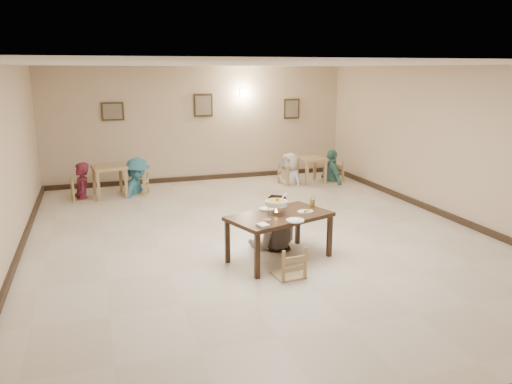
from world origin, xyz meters
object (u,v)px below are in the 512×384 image
object	(u,v)px
main_table	(279,220)
bg_chair_ll	(81,180)
bg_chair_rr	(332,162)
bg_diner_c	(290,153)
chair_near	(289,247)
bg_chair_lr	(137,175)
bg_table_left	(109,172)
bg_diner_d	(332,149)
bg_table_right	(311,163)
bg_diner_b	(136,158)
bg_chair_rl	(290,165)
chair_far	(271,215)
drink_glass	(313,202)
main_diner	(274,195)
curry_warmer	(276,203)
bg_diner_a	(80,163)

from	to	relation	value
main_table	bg_chair_ll	bearing A→B (deg)	102.47
bg_chair_rr	bg_diner_c	xyz separation A→B (m)	(-1.15, 0.10, 0.29)
chair_near	bg_chair_rr	world-z (taller)	bg_chair_rr
chair_near	bg_chair_lr	size ratio (longest dim) A/B	0.95
bg_table_left	bg_diner_d	distance (m)	5.68
bg_table_right	bg_diner_b	bearing A→B (deg)	178.70
bg_chair_rl	bg_diner_d	bearing A→B (deg)	-111.50
bg_chair_ll	bg_diner_b	bearing A→B (deg)	-94.53
bg_chair_lr	bg_diner_d	bearing A→B (deg)	109.73
bg_diner_d	chair_far	bearing A→B (deg)	140.69
bg_table_left	bg_chair_rr	distance (m)	5.68
drink_glass	bg_chair_rr	distance (m)	5.27
main_diner	curry_warmer	bearing A→B (deg)	86.84
bg_diner_c	bg_diner_d	xyz separation A→B (m)	(1.15, -0.10, 0.05)
drink_glass	bg_diner_a	xyz separation A→B (m)	(-3.68, 4.63, 0.05)
bg_chair_rr	main_table	bearing A→B (deg)	-41.18
main_diner	bg_table_left	world-z (taller)	main_diner
main_diner	bg_chair_lr	distance (m)	4.80
chair_far	curry_warmer	world-z (taller)	chair_far
chair_far	bg_table_right	size ratio (longest dim) A/B	1.46
chair_far	curry_warmer	size ratio (longest dim) A/B	2.75
bg_chair_lr	bg_diner_c	world-z (taller)	bg_diner_c
curry_warmer	bg_chair_lr	distance (m)	5.25
chair_near	bg_diner_c	size ratio (longest dim) A/B	0.55
bg_diner_b	bg_diner_c	xyz separation A→B (m)	(3.89, -0.04, -0.08)
chair_far	bg_diner_c	xyz separation A→B (m)	(2.06, 4.26, 0.29)
chair_far	curry_warmer	xyz separation A→B (m)	(-0.14, -0.64, 0.39)
curry_warmer	bg_diner_b	xyz separation A→B (m)	(-1.69, 4.95, -0.03)
drink_glass	bg_chair_ll	world-z (taller)	bg_chair_ll
bg_table_left	bg_diner_b	world-z (taller)	bg_diner_b
chair_near	main_diner	bearing A→B (deg)	-105.28
chair_near	bg_chair_lr	distance (m)	5.85
main_diner	bg_chair_rl	world-z (taller)	main_diner
bg_chair_rr	bg_diner_c	world-z (taller)	bg_diner_c
main_table	chair_far	xyz separation A→B (m)	(0.10, 0.67, -0.13)
bg_chair_lr	bg_chair_rl	bearing A→B (deg)	110.75
chair_far	main_table	bearing A→B (deg)	-90.45
chair_near	main_diner	size ratio (longest dim) A/B	0.49
main_diner	bg_chair_rl	size ratio (longest dim) A/B	1.81
chair_near	bg_chair_lr	bearing A→B (deg)	-78.77
bg_diner_a	bg_diner_b	world-z (taller)	bg_diner_b
bg_diner_b	bg_chair_rr	bearing A→B (deg)	-64.56
curry_warmer	bg_table_left	bearing A→B (deg)	115.24
bg_diner_b	bg_diner_d	size ratio (longest dim) A/B	1.03
main_diner	bg_table_right	xyz separation A→B (m)	(2.61, 4.30, -0.38)
drink_glass	chair_near	bearing A→B (deg)	-130.35
main_table	drink_glass	bearing A→B (deg)	2.57
bg_diner_b	bg_diner_d	world-z (taller)	bg_diner_b
bg_chair_rr	drink_glass	bearing A→B (deg)	-36.75
chair_near	bg_diner_a	distance (m)	6.28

